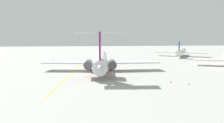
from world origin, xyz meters
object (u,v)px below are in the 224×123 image
object	(u,v)px
airliner_far_left	(181,52)
safety_cone_nose	(189,84)
main_jetliner	(101,61)
safety_cone_tail	(171,82)
ground_crew_near_tail	(53,61)
ground_crew_near_nose	(154,60)
safety_cone_wingtip	(153,62)

from	to	relation	value
airliner_far_left	safety_cone_nose	distance (m)	83.66
main_jetliner	safety_cone_tail	distance (m)	28.87
main_jetliner	ground_crew_near_tail	world-z (taller)	main_jetliner
ground_crew_near_nose	safety_cone_wingtip	size ratio (longest dim) A/B	3.00
airliner_far_left	ground_crew_near_nose	size ratio (longest dim) A/B	17.06
safety_cone_nose	ground_crew_near_nose	bearing A→B (deg)	174.71
safety_cone_tail	ground_crew_near_nose	bearing A→B (deg)	169.75
airliner_far_left	safety_cone_wingtip	size ratio (longest dim) A/B	51.19
safety_cone_nose	safety_cone_tail	distance (m)	4.83
airliner_far_left	safety_cone_wingtip	world-z (taller)	airliner_far_left
safety_cone_nose	safety_cone_wingtip	bearing A→B (deg)	175.32
safety_cone_wingtip	safety_cone_nose	bearing A→B (deg)	-4.68
main_jetliner	airliner_far_left	bearing A→B (deg)	-39.39
main_jetliner	safety_cone_tail	bearing A→B (deg)	-138.52
airliner_far_left	ground_crew_near_nose	distance (m)	37.64
main_jetliner	ground_crew_near_tail	size ratio (longest dim) A/B	26.57
main_jetliner	ground_crew_near_tail	distance (m)	31.63
airliner_far_left	safety_cone_tail	xyz separation A→B (m)	(75.55, -32.85, -2.34)
ground_crew_near_tail	safety_cone_nose	distance (m)	64.85
ground_crew_near_nose	ground_crew_near_tail	world-z (taller)	ground_crew_near_tail
safety_cone_nose	safety_cone_wingtip	world-z (taller)	same
main_jetliner	safety_cone_wingtip	bearing A→B (deg)	-43.76
safety_cone_wingtip	ground_crew_near_nose	bearing A→B (deg)	154.88
safety_cone_nose	safety_cone_tail	world-z (taller)	same
safety_cone_tail	safety_cone_wingtip	bearing A→B (deg)	170.24
ground_crew_near_tail	safety_cone_tail	distance (m)	60.19
main_jetliner	airliner_far_left	xyz separation A→B (m)	(-52.75, 50.22, -1.12)
main_jetliner	ground_crew_near_nose	size ratio (longest dim) A/B	28.48
main_jetliner	ground_crew_near_nose	world-z (taller)	main_jetliner
ground_crew_near_nose	main_jetliner	bearing A→B (deg)	128.27
main_jetliner	safety_cone_tail	xyz separation A→B (m)	(22.81, 17.36, -3.46)
main_jetliner	safety_cone_wingtip	size ratio (longest dim) A/B	85.44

